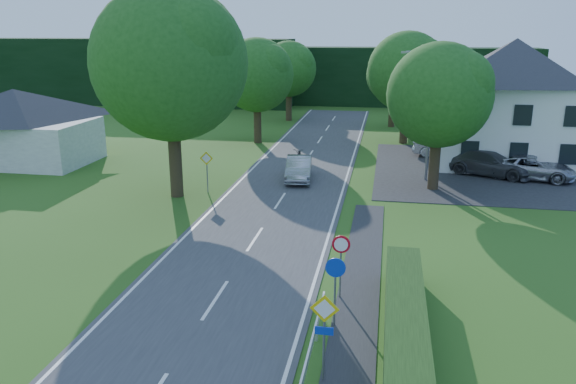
% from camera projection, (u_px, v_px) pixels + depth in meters
% --- Properties ---
extents(road, '(7.00, 80.00, 0.04)m').
position_uv_depth(road, '(264.00, 225.00, 27.35)').
color(road, '#3C3C3E').
rests_on(road, ground).
extents(parking_pad, '(14.00, 16.00, 0.04)m').
position_uv_depth(parking_pad, '(481.00, 171.00, 37.60)').
color(parking_pad, '#272729').
rests_on(parking_pad, ground).
extents(line_edge_left, '(0.12, 80.00, 0.01)m').
position_uv_depth(line_edge_left, '(201.00, 220.00, 27.90)').
color(line_edge_left, white).
rests_on(line_edge_left, road).
extents(line_edge_right, '(0.12, 80.00, 0.01)m').
position_uv_depth(line_edge_right, '(331.00, 228.00, 26.79)').
color(line_edge_right, white).
rests_on(line_edge_right, road).
extents(line_centre, '(0.12, 80.00, 0.01)m').
position_uv_depth(line_centre, '(264.00, 224.00, 27.35)').
color(line_centre, white).
rests_on(line_centre, road).
extents(tree_main, '(9.40, 9.40, 11.64)m').
position_uv_depth(tree_main, '(172.00, 94.00, 30.52)').
color(tree_main, '#1F5018').
rests_on(tree_main, ground).
extents(tree_left_far, '(7.00, 7.00, 8.58)m').
position_uv_depth(tree_left_far, '(257.00, 91.00, 45.89)').
color(tree_left_far, '#1F5018').
rests_on(tree_left_far, ground).
extents(tree_right_far, '(7.40, 7.40, 9.09)m').
position_uv_depth(tree_right_far, '(406.00, 88.00, 45.67)').
color(tree_right_far, '#1F5018').
rests_on(tree_right_far, ground).
extents(tree_left_back, '(6.60, 6.60, 8.07)m').
position_uv_depth(tree_left_back, '(289.00, 81.00, 57.22)').
color(tree_left_back, '#1F5018').
rests_on(tree_left_back, ground).
extents(tree_right_back, '(6.20, 6.20, 7.56)m').
position_uv_depth(tree_right_back, '(393.00, 88.00, 53.62)').
color(tree_right_back, '#1F5018').
rests_on(tree_right_back, ground).
extents(tree_right_mid, '(7.00, 7.00, 8.58)m').
position_uv_depth(tree_right_mid, '(438.00, 118.00, 32.27)').
color(tree_right_mid, '#1F5018').
rests_on(tree_right_mid, ground).
extents(treeline_left, '(44.00, 6.00, 8.00)m').
position_uv_depth(treeline_left, '(119.00, 71.00, 70.66)').
color(treeline_left, black).
rests_on(treeline_left, ground).
extents(treeline_right, '(30.00, 5.00, 7.00)m').
position_uv_depth(treeline_right, '(410.00, 77.00, 68.47)').
color(treeline_right, black).
rests_on(treeline_right, ground).
extents(bungalow_left, '(11.00, 6.50, 5.20)m').
position_uv_depth(bungalow_left, '(17.00, 125.00, 39.44)').
color(bungalow_left, '#B8B8B4').
rests_on(bungalow_left, ground).
extents(house_white, '(10.60, 8.40, 8.60)m').
position_uv_depth(house_white, '(511.00, 101.00, 38.86)').
color(house_white, white).
rests_on(house_white, ground).
extents(streetlight, '(2.03, 0.18, 8.00)m').
position_uv_depth(streetlight, '(428.00, 110.00, 34.18)').
color(streetlight, gray).
rests_on(streetlight, ground).
extents(sign_priority_right, '(0.78, 0.09, 2.59)m').
position_uv_depth(sign_priority_right, '(324.00, 322.00, 14.77)').
color(sign_priority_right, gray).
rests_on(sign_priority_right, ground).
extents(sign_roundabout, '(0.64, 0.08, 2.37)m').
position_uv_depth(sign_roundabout, '(335.00, 279.00, 17.64)').
color(sign_roundabout, gray).
rests_on(sign_roundabout, ground).
extents(sign_speed_limit, '(0.64, 0.11, 2.37)m').
position_uv_depth(sign_speed_limit, '(341.00, 252.00, 19.49)').
color(sign_speed_limit, gray).
rests_on(sign_speed_limit, ground).
extents(sign_priority_left, '(0.78, 0.09, 2.44)m').
position_uv_depth(sign_priority_left, '(207.00, 164.00, 32.34)').
color(sign_priority_left, gray).
rests_on(sign_priority_left, ground).
extents(moving_car, '(2.01, 4.53, 1.44)m').
position_uv_depth(moving_car, '(299.00, 168.00, 35.30)').
color(moving_car, '#A3A4A8').
rests_on(moving_car, road).
extents(motorcycle, '(0.78, 2.00, 1.03)m').
position_uv_depth(motorcycle, '(299.00, 155.00, 39.88)').
color(motorcycle, black).
rests_on(motorcycle, road).
extents(parked_car_silver_a, '(5.31, 2.45, 1.69)m').
position_uv_depth(parked_car_silver_a, '(449.00, 146.00, 41.44)').
color(parked_car_silver_a, '#B2B2B7').
rests_on(parked_car_silver_a, parking_pad).
extents(parked_car_grey, '(6.03, 4.29, 1.62)m').
position_uv_depth(parked_car_grey, '(489.00, 163.00, 36.37)').
color(parked_car_grey, '#414246').
rests_on(parked_car_grey, parking_pad).
extents(parked_car_silver_b, '(5.67, 3.58, 1.46)m').
position_uv_depth(parked_car_silver_b, '(532.00, 167.00, 35.48)').
color(parked_car_silver_b, '#ADACB3').
rests_on(parked_car_silver_b, parking_pad).
extents(parasol, '(2.11, 2.15, 1.90)m').
position_uv_depth(parasol, '(437.00, 153.00, 38.49)').
color(parasol, red).
rests_on(parasol, parking_pad).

